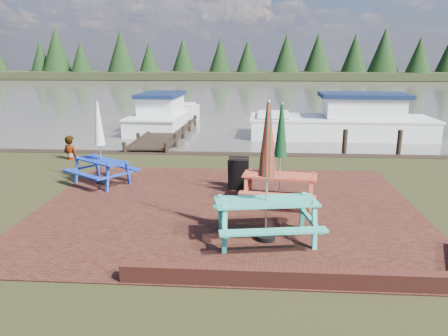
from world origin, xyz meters
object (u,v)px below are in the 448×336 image
jetty (167,131)px  person (69,136)px  picnic_table_red (280,170)px  boat_jetty (165,117)px  chalkboard (238,174)px  picnic_table_blue (101,156)px  boat_near (344,123)px  picnic_table_teal (266,194)px

jetty → person: bearing=-113.1°
picnic_table_red → boat_jetty: 13.78m
chalkboard → boat_jetty: (-4.38, 11.60, -0.03)m
picnic_table_blue → boat_near: picnic_table_blue is taller
picnic_table_teal → picnic_table_blue: 5.83m
boat_jetty → boat_near: 9.27m
person → picnic_table_red: bearing=170.1°
picnic_table_blue → boat_near: size_ratio=0.27×
picnic_table_teal → picnic_table_red: picnic_table_teal is taller
picnic_table_teal → picnic_table_red: 2.27m
picnic_table_blue → person: bearing=161.2°
jetty → person: (-2.36, -5.53, 0.73)m
boat_jetty → boat_near: size_ratio=0.87×
boat_near → picnic_table_teal: bearing=164.0°
boat_jetty → boat_near: bearing=-11.0°
chalkboard → boat_jetty: size_ratio=0.12×
picnic_table_blue → boat_jetty: (-0.49, 11.26, -0.38)m
person → jetty: bearing=-91.6°
jetty → boat_jetty: size_ratio=1.22×
jetty → person: person is taller
picnic_table_red → boat_near: picnic_table_red is taller
picnic_table_teal → boat_jetty: 15.74m
boat_near → person: size_ratio=5.04×
person → picnic_table_blue: bearing=147.8°
boat_near → picnic_table_red: bearing=162.4°
boat_jetty → picnic_table_teal: bearing=-68.8°
picnic_table_teal → boat_near: 13.36m
person → boat_near: bearing=-128.5°
picnic_table_red → boat_jetty: size_ratio=0.33×
jetty → boat_jetty: boat_jetty is taller
picnic_table_red → boat_jetty: (-5.42, 12.66, -0.43)m
picnic_table_blue → boat_jetty: bearing=127.3°
picnic_table_teal → picnic_table_red: (0.38, 2.23, -0.09)m
picnic_table_blue → person: picnic_table_blue is taller
picnic_table_teal → jetty: bearing=100.3°
boat_near → person: boat_near is taller
picnic_table_red → person: (-7.10, 4.33, -0.02)m
chalkboard → boat_jetty: boat_jetty is taller
boat_near → person: bearing=121.3°
boat_near → jetty: bearing=95.7°
jetty → picnic_table_teal: bearing=-70.2°
picnic_table_blue → jetty: (0.20, 8.47, -0.70)m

